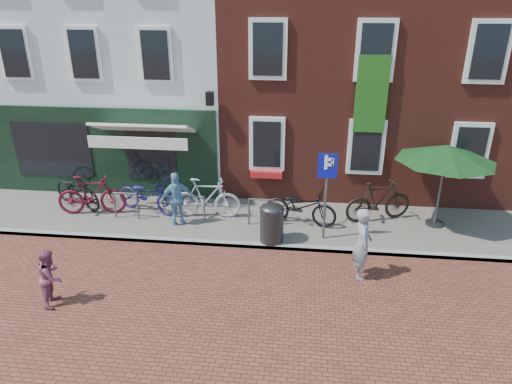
# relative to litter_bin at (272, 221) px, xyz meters

# --- Properties ---
(ground) EXTENTS (80.00, 80.00, 0.00)m
(ground) POSITION_rel_litter_bin_xyz_m (-0.88, -0.30, -0.70)
(ground) COLOR brown
(sidewalk) EXTENTS (24.00, 3.00, 0.10)m
(sidewalk) POSITION_rel_litter_bin_xyz_m (0.12, 1.20, -0.65)
(sidewalk) COLOR slate
(sidewalk) RESTS_ON ground
(building_stucco) EXTENTS (8.00, 8.00, 9.00)m
(building_stucco) POSITION_rel_litter_bin_xyz_m (-5.88, 6.70, 3.80)
(building_stucco) COLOR silver
(building_stucco) RESTS_ON ground
(building_brick_mid) EXTENTS (6.00, 8.00, 10.00)m
(building_brick_mid) POSITION_rel_litter_bin_xyz_m (1.12, 6.70, 4.30)
(building_brick_mid) COLOR maroon
(building_brick_mid) RESTS_ON ground
(building_brick_right) EXTENTS (6.00, 8.00, 10.00)m
(building_brick_right) POSITION_rel_litter_bin_xyz_m (7.12, 6.70, 4.30)
(building_brick_right) COLOR maroon
(building_brick_right) RESTS_ON ground
(litter_bin) EXTENTS (0.63, 0.63, 1.16)m
(litter_bin) POSITION_rel_litter_bin_xyz_m (0.00, 0.00, 0.00)
(litter_bin) COLOR #2E2F30
(litter_bin) RESTS_ON sidewalk
(parking_sign) EXTENTS (0.50, 0.08, 2.43)m
(parking_sign) POSITION_rel_litter_bin_xyz_m (1.39, 0.30, 1.06)
(parking_sign) COLOR #4C4C4F
(parking_sign) RESTS_ON sidewalk
(parasol) EXTENTS (2.71, 2.71, 2.50)m
(parasol) POSITION_rel_litter_bin_xyz_m (4.60, 1.47, 1.66)
(parasol) COLOR #4C4C4F
(parasol) RESTS_ON sidewalk
(woman) EXTENTS (0.43, 0.65, 1.77)m
(woman) POSITION_rel_litter_bin_xyz_m (2.22, -1.30, 0.18)
(woman) COLOR gray
(woman) RESTS_ON ground
(boy) EXTENTS (0.60, 0.71, 1.31)m
(boy) POSITION_rel_litter_bin_xyz_m (-4.49, -3.08, -0.04)
(boy) COLOR #91425D
(boy) RESTS_ON ground
(cafe_person) EXTENTS (1.00, 0.78, 1.58)m
(cafe_person) POSITION_rel_litter_bin_xyz_m (-2.76, 0.70, 0.19)
(cafe_person) COLOR #6A9DBF
(cafe_person) RESTS_ON sidewalk
(bicycle_0) EXTENTS (2.19, 1.63, 1.10)m
(bicycle_0) POSITION_rel_litter_bin_xyz_m (-6.20, 1.56, -0.05)
(bicycle_0) COLOR black
(bicycle_0) RESTS_ON sidewalk
(bicycle_1) EXTENTS (2.10, 0.89, 1.22)m
(bicycle_1) POSITION_rel_litter_bin_xyz_m (-5.51, 1.10, 0.01)
(bicycle_1) COLOR #560D1D
(bicycle_1) RESTS_ON sidewalk
(bicycle_2) EXTENTS (2.22, 1.33, 1.10)m
(bicycle_2) POSITION_rel_litter_bin_xyz_m (-3.89, 1.42, -0.05)
(bicycle_2) COLOR navy
(bicycle_2) RESTS_ON sidewalk
(bicycle_3) EXTENTS (2.06, 0.67, 1.22)m
(bicycle_3) POSITION_rel_litter_bin_xyz_m (-2.04, 1.26, 0.01)
(bicycle_3) COLOR #B2B2B5
(bicycle_3) RESTS_ON sidewalk
(bicycle_4) EXTENTS (2.21, 1.19, 1.10)m
(bicycle_4) POSITION_rel_litter_bin_xyz_m (0.74, 1.13, -0.05)
(bicycle_4) COLOR black
(bicycle_4) RESTS_ON sidewalk
(bicycle_5) EXTENTS (2.11, 1.22, 1.22)m
(bicycle_5) POSITION_rel_litter_bin_xyz_m (2.99, 1.60, 0.01)
(bicycle_5) COLOR black
(bicycle_5) RESTS_ON sidewalk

